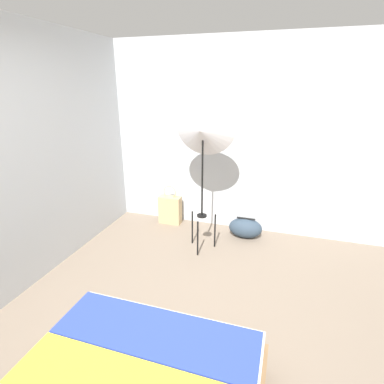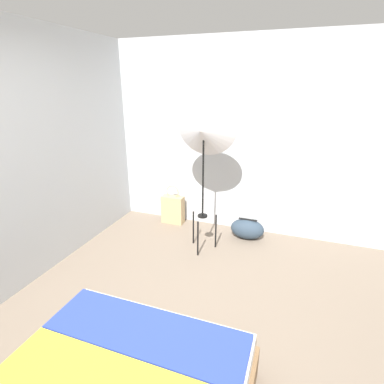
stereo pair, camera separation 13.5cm
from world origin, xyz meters
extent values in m
plane|color=#756656|center=(0.00, 0.00, 0.00)|extent=(14.00, 14.00, 0.00)
cube|color=#B7BCC1|center=(0.00, 2.53, 1.30)|extent=(8.00, 0.05, 2.60)
cube|color=#B7BCC1|center=(-1.79, 1.00, 1.30)|extent=(0.05, 8.00, 2.60)
cube|color=#283DAD|center=(-0.06, -0.09, 0.41)|extent=(1.39, 0.43, 0.04)
cylinder|color=black|center=(-0.26, 1.58, 0.23)|extent=(0.02, 0.02, 0.46)
cylinder|color=black|center=(-0.42, 1.85, 0.23)|extent=(0.02, 0.02, 0.46)
cylinder|color=black|center=(-0.11, 1.85, 0.23)|extent=(0.02, 0.02, 0.46)
cylinder|color=black|center=(-0.26, 1.76, 0.46)|extent=(0.12, 0.12, 0.02)
cylinder|color=black|center=(-0.26, 1.76, 1.00)|extent=(0.02, 0.02, 1.08)
cone|color=silver|center=(-0.26, 1.76, 1.54)|extent=(0.74, 0.36, 0.77)
cube|color=tan|center=(-0.93, 2.34, 0.21)|extent=(0.33, 0.15, 0.42)
torus|color=tan|center=(-0.93, 2.34, 0.50)|extent=(0.19, 0.01, 0.19)
ellipsoid|color=#2D3D4C|center=(0.23, 2.23, 0.14)|extent=(0.45, 0.28, 0.28)
cube|color=black|center=(0.23, 2.23, 0.28)|extent=(0.25, 0.04, 0.01)
camera|label=1|loc=(0.64, -1.53, 2.01)|focal=28.00mm
camera|label=2|loc=(0.77, -1.48, 2.01)|focal=28.00mm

